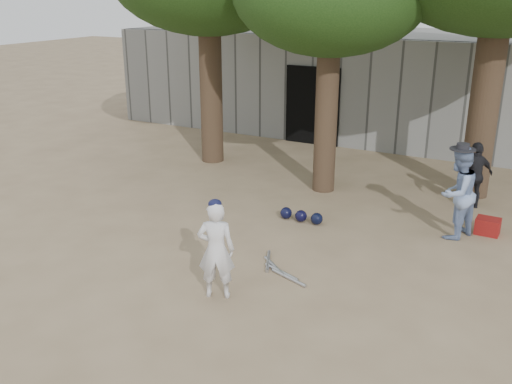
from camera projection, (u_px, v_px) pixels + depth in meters
The scene contains 8 objects.
ground at pixel (196, 258), 9.51m from camera, with size 70.00×70.00×0.00m, color #937C5E.
boy_player at pixel (216, 250), 8.09m from camera, with size 0.53×0.35×1.47m, color silver.
spectator_blue at pixel (457, 193), 10.05m from camera, with size 0.81×0.63×1.67m, color #8097C6.
spectator_dark at pixel (475, 176), 11.46m from camera, with size 0.81×0.34×1.38m, color black.
red_bag at pixel (488, 226), 10.39m from camera, with size 0.42×0.32×0.30m, color maroon.
back_building at pixel (380, 83), 17.60m from camera, with size 16.00×5.24×3.00m.
helmet_row at pixel (301, 216), 10.95m from camera, with size 0.87×0.25×0.23m.
bat_pile at pixel (278, 269), 9.06m from camera, with size 1.06×0.85×0.06m.
Camera 1 is at (4.91, -7.11, 4.23)m, focal length 40.00 mm.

